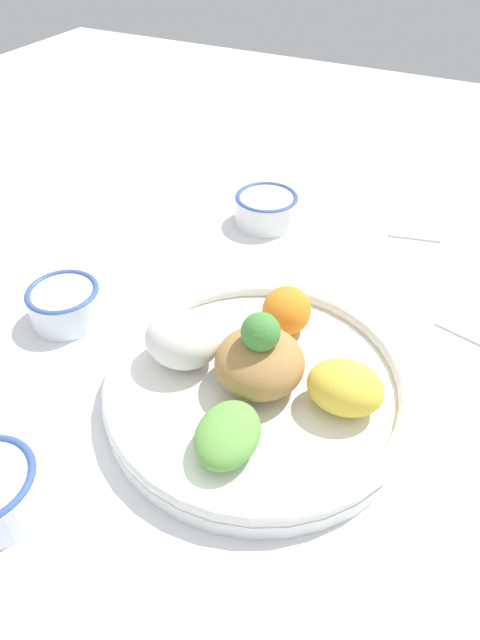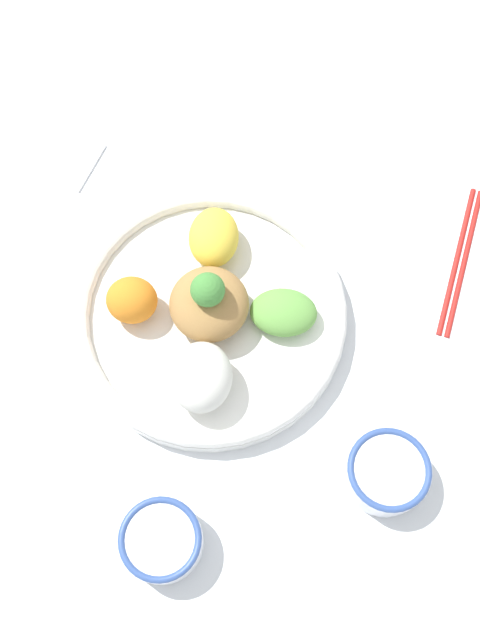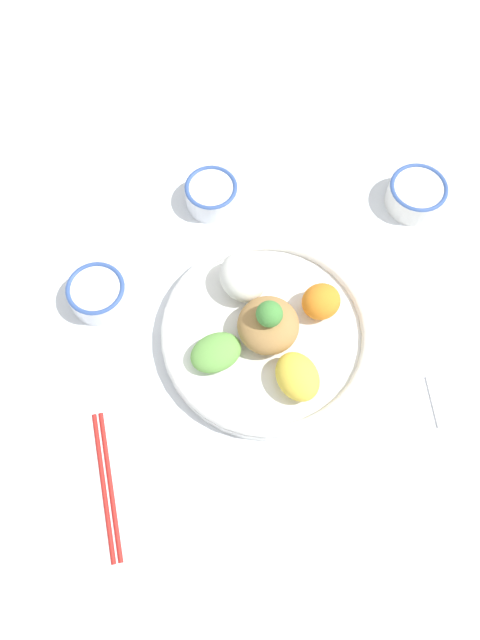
{
  "view_description": "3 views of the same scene",
  "coord_description": "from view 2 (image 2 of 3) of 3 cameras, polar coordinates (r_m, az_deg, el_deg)",
  "views": [
    {
      "loc": [
        0.19,
        -0.36,
        0.45
      ],
      "look_at": [
        -0.02,
        0.05,
        0.05
      ],
      "focal_mm": 30.0,
      "sensor_mm": 36.0,
      "label": 1
    },
    {
      "loc": [
        -0.29,
        -0.09,
        0.87
      ],
      "look_at": [
        0.02,
        -0.04,
        0.04
      ],
      "focal_mm": 42.0,
      "sensor_mm": 36.0,
      "label": 2
    },
    {
      "loc": [
        0.35,
        -0.17,
        0.92
      ],
      "look_at": [
        0.02,
        -0.04,
        0.07
      ],
      "focal_mm": 35.0,
      "sensor_mm": 36.0,
      "label": 3
    }
  ],
  "objects": [
    {
      "name": "sauce_bowl_dark",
      "position": [
        0.85,
        -6.01,
        -16.37
      ],
      "size": [
        0.09,
        0.09,
        0.05
      ],
      "color": "white",
      "rests_on": "ground_plane"
    },
    {
      "name": "serving_spoon_main",
      "position": [
        1.03,
        -12.43,
        9.73
      ],
      "size": [
        0.12,
        0.05,
        0.01
      ],
      "rotation": [
        0.0,
        0.0,
        6.03
      ],
      "color": "silver",
      "rests_on": "ground_plane"
    },
    {
      "name": "salad_platter",
      "position": [
        0.91,
        -2.45,
        0.55
      ],
      "size": [
        0.33,
        0.33,
        0.11
      ],
      "color": "white",
      "rests_on": "ground_plane"
    },
    {
      "name": "chopsticks_pair_near",
      "position": [
        1.0,
        16.5,
        4.42
      ],
      "size": [
        0.22,
        0.05,
        0.01
      ],
      "rotation": [
        0.0,
        0.0,
        2.99
      ],
      "color": "red",
      "rests_on": "ground_plane"
    },
    {
      "name": "sauce_bowl_red",
      "position": [
        0.87,
        11.11,
        -11.31
      ],
      "size": [
        0.09,
        0.09,
        0.05
      ],
      "color": "white",
      "rests_on": "ground_plane"
    },
    {
      "name": "ground_plane",
      "position": [
        0.92,
        -2.57,
        -1.71
      ],
      "size": [
        2.4,
        2.4,
        0.0
      ],
      "primitive_type": "plane",
      "color": "white"
    }
  ]
}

